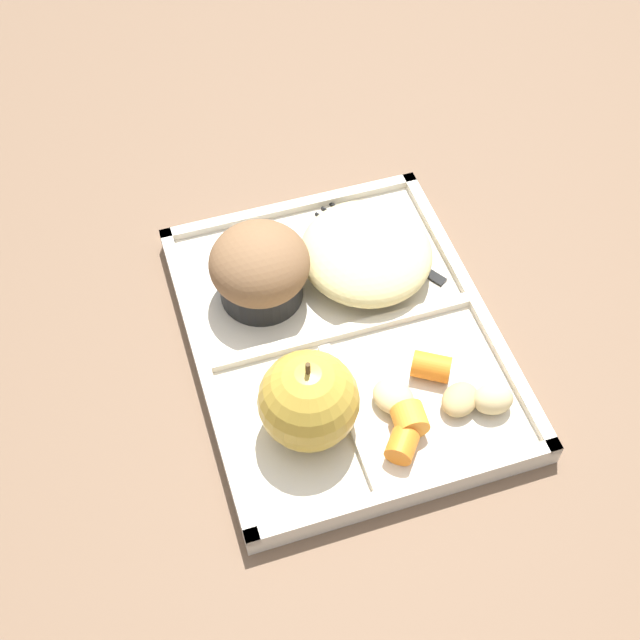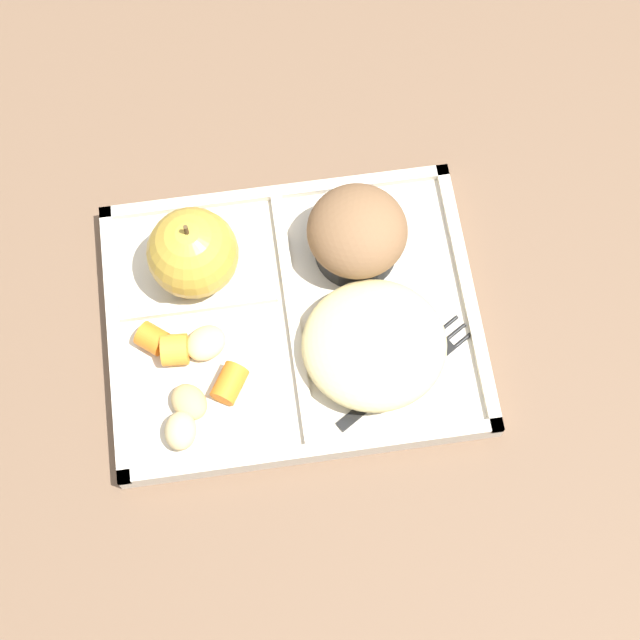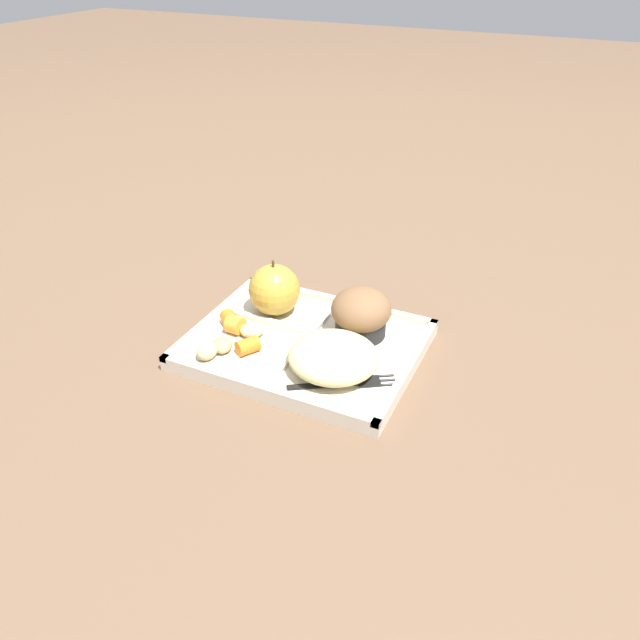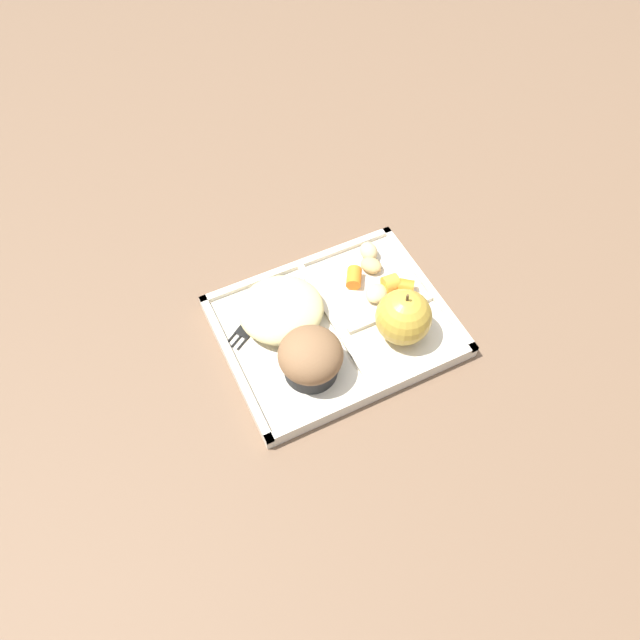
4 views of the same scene
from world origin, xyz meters
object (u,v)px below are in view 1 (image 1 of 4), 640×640
(plastic_fork, at_px, (373,239))
(bran_muffin, at_px, (260,269))
(green_apple, at_px, (309,401))
(lunch_tray, at_px, (342,339))

(plastic_fork, bearing_deg, bran_muffin, 104.80)
(plastic_fork, bearing_deg, green_apple, 146.08)
(green_apple, relative_size, plastic_fork, 0.68)
(bran_muffin, xyz_separation_m, plastic_fork, (0.03, -0.11, -0.03))
(green_apple, distance_m, bran_muffin, 0.14)
(lunch_tray, xyz_separation_m, bran_muffin, (0.06, 0.05, 0.04))
(green_apple, height_order, plastic_fork, green_apple)
(green_apple, relative_size, bran_muffin, 1.02)
(green_apple, xyz_separation_m, plastic_fork, (0.16, -0.11, -0.04))
(lunch_tray, bearing_deg, green_apple, 145.10)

